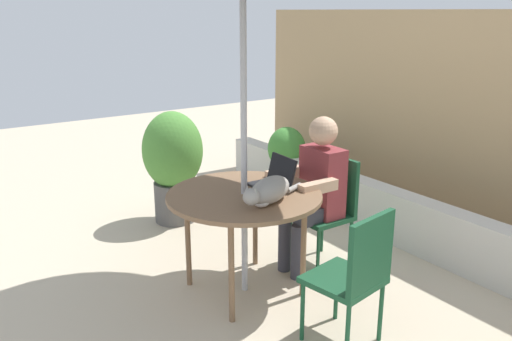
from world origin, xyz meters
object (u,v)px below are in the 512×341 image
(chair_empty, at_px, (356,271))
(laptop, at_px, (276,178))
(potted_plant_corner, at_px, (286,160))
(person_seated, at_px, (315,186))
(chair_occupied, at_px, (330,203))
(cat, at_px, (268,191))
(potted_plant_near_fence, at_px, (173,161))
(patio_table, at_px, (244,201))

(chair_empty, height_order, laptop, laptop)
(potted_plant_corner, bearing_deg, person_seated, -30.77)
(chair_occupied, xyz_separation_m, person_seated, (-0.00, -0.16, 0.17))
(person_seated, height_order, cat, person_seated)
(person_seated, xyz_separation_m, laptop, (-0.00, -0.38, 0.13))
(potted_plant_near_fence, height_order, potted_plant_corner, potted_plant_near_fence)
(person_seated, relative_size, potted_plant_corner, 1.59)
(cat, bearing_deg, chair_occupied, 107.67)
(patio_table, height_order, person_seated, person_seated)
(laptop, relative_size, potted_plant_near_fence, 0.29)
(person_seated, bearing_deg, chair_empty, -27.68)
(patio_table, height_order, cat, cat)
(patio_table, distance_m, chair_empty, 0.97)
(chair_empty, bearing_deg, laptop, 173.05)
(cat, bearing_deg, potted_plant_near_fence, 174.62)
(patio_table, bearing_deg, cat, 5.13)
(patio_table, relative_size, chair_empty, 1.25)
(person_seated, bearing_deg, potted_plant_corner, 149.23)
(patio_table, height_order, potted_plant_corner, potted_plant_corner)
(patio_table, relative_size, person_seated, 0.90)
(chair_empty, xyz_separation_m, person_seated, (-0.94, 0.50, 0.17))
(chair_empty, height_order, potted_plant_near_fence, potted_plant_near_fence)
(potted_plant_near_fence, distance_m, potted_plant_corner, 1.39)
(patio_table, height_order, potted_plant_near_fence, potted_plant_near_fence)
(laptop, xyz_separation_m, potted_plant_corner, (-1.52, 1.29, -0.42))
(potted_plant_near_fence, bearing_deg, chair_occupied, 22.34)
(chair_occupied, xyz_separation_m, chair_empty, (0.94, -0.65, 0.00))
(person_seated, bearing_deg, cat, -68.31)
(cat, distance_m, potted_plant_corner, 2.39)
(chair_empty, bearing_deg, potted_plant_corner, 150.39)
(chair_occupied, xyz_separation_m, potted_plant_near_fence, (-1.52, -0.62, 0.10))
(cat, bearing_deg, laptop, 135.16)
(chair_empty, distance_m, laptop, 1.00)
(chair_occupied, bearing_deg, potted_plant_near_fence, -157.66)
(cat, relative_size, potted_plant_near_fence, 0.58)
(patio_table, xyz_separation_m, laptop, (-0.00, 0.28, 0.12))
(potted_plant_near_fence, relative_size, potted_plant_corner, 1.42)
(chair_occupied, bearing_deg, patio_table, -90.00)
(chair_occupied, distance_m, person_seated, 0.23)
(chair_empty, bearing_deg, potted_plant_near_fence, 179.32)
(person_seated, xyz_separation_m, cat, (0.25, -0.63, 0.15))
(cat, height_order, potted_plant_near_fence, potted_plant_near_fence)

